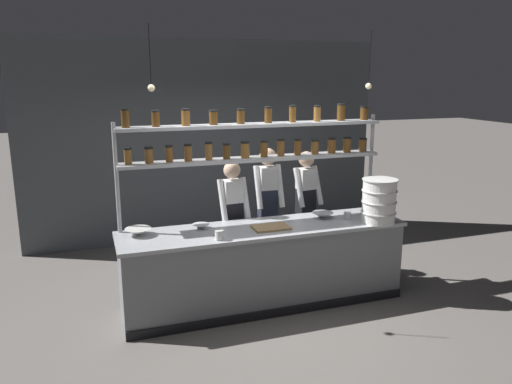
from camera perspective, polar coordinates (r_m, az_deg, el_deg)
The scene contains 15 objects.
ground_plane at distance 5.92m, azimuth 0.89°, elevation -12.56°, with size 40.00×40.00×0.00m, color slate.
back_wall at distance 7.91m, azimuth -5.57°, elevation 5.77°, with size 5.63×0.12×3.10m, color #4C5156.
prep_counter at distance 5.73m, azimuth 0.92°, elevation -8.42°, with size 3.23×0.76×0.92m.
spice_shelf_unit at distance 5.69m, azimuth -0.01°, elevation 5.38°, with size 3.11×0.28×2.24m.
chef_left at distance 6.02m, azimuth -2.69°, elevation -2.92°, with size 0.38×0.29×1.58m.
chef_center at distance 6.34m, azimuth 1.34°, elevation -1.36°, with size 0.36×0.30×1.69m.
chef_right at distance 6.64m, azimuth 5.70°, elevation -1.25°, with size 0.39×0.31×1.61m.
container_stack at distance 5.85m, azimuth 13.88°, elevation -0.98°, with size 0.40×0.40×0.51m.
cutting_board at distance 5.52m, azimuth 1.72°, elevation -4.07°, with size 0.40×0.26×0.02m.
prep_bowl_near_left at distance 5.96m, azimuth 7.64°, elevation -2.66°, with size 0.25×0.25×0.07m.
prep_bowl_center_front at distance 5.54m, azimuth -6.32°, elevation -3.93°, with size 0.19×0.19×0.05m.
prep_bowl_center_back at distance 5.43m, azimuth -13.32°, elevation -4.46°, with size 0.28×0.28×0.08m.
serving_cup_front at distance 5.15m, azimuth -4.24°, elevation -4.93°, with size 0.09×0.09×0.10m.
serving_cup_by_board at distance 5.94m, azimuth 10.39°, elevation -2.71°, with size 0.08×0.08×0.09m.
pendant_light_row at distance 5.34m, azimuth 1.37°, elevation 12.23°, with size 2.49×0.07×0.64m.
Camera 1 is at (-1.82, -5.00, 2.58)m, focal length 35.00 mm.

